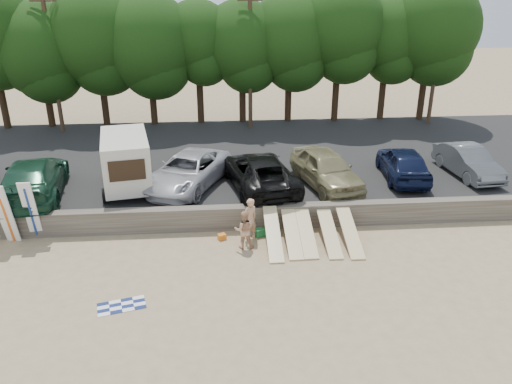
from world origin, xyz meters
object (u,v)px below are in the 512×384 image
at_px(car_4, 326,169).
at_px(cooler, 260,232).
at_px(beachgoer_b, 244,230).
at_px(car_2, 188,171).
at_px(box_trailer, 126,160).
at_px(car_1, 33,178).
at_px(beachgoer_a, 250,219).
at_px(car_6, 468,161).
at_px(car_3, 260,172).
at_px(car_5, 403,163).

height_order(car_4, cooler, car_4).
bearing_deg(cooler, beachgoer_b, -150.49).
bearing_deg(car_2, box_trailer, -154.20).
height_order(car_1, beachgoer_a, car_1).
distance_m(car_1, car_6, 20.39).
xyz_separation_m(box_trailer, beachgoer_b, (5.06, -4.65, -1.34)).
bearing_deg(car_4, beachgoer_b, -147.19).
height_order(car_1, car_6, car_1).
xyz_separation_m(car_2, beachgoer_a, (2.61, -4.04, -0.58)).
bearing_deg(car_1, beachgoer_a, 151.35).
bearing_deg(car_6, beachgoer_b, -160.89).
height_order(car_1, car_4, car_1).
xyz_separation_m(car_1, cooler, (9.74, -3.21, -1.41)).
relative_size(car_1, car_3, 1.05).
xyz_separation_m(car_6, beachgoer_a, (-11.04, -4.43, -0.54)).
bearing_deg(beachgoer_b, car_1, -22.92).
distance_m(car_1, car_3, 10.03).
relative_size(car_1, car_4, 1.21).
xyz_separation_m(box_trailer, car_6, (16.37, 0.49, -0.70)).
distance_m(car_2, car_3, 3.34).
distance_m(car_3, car_5, 7.04).
xyz_separation_m(car_3, cooler, (-0.29, -3.40, -1.33)).
distance_m(car_2, beachgoer_a, 4.84).
distance_m(car_4, cooler, 5.03).
height_order(car_3, beachgoer_a, car_3).
relative_size(car_3, car_5, 1.23).
bearing_deg(car_4, box_trailer, 164.10).
distance_m(car_3, car_6, 10.37).
height_order(box_trailer, beachgoer_a, box_trailer).
height_order(car_3, car_6, car_3).
xyz_separation_m(beachgoer_a, beachgoer_b, (-0.28, -0.70, -0.10)).
xyz_separation_m(car_2, car_4, (6.41, -0.40, 0.08)).
height_order(car_4, beachgoer_b, car_4).
xyz_separation_m(car_1, car_3, (10.03, 0.19, -0.08)).
bearing_deg(car_3, car_4, 170.62).
height_order(car_3, car_4, car_4).
bearing_deg(beachgoer_b, car_4, -131.71).
height_order(box_trailer, beachgoer_b, box_trailer).
relative_size(car_2, car_6, 1.25).
relative_size(car_2, beachgoer_a, 3.12).
relative_size(box_trailer, car_3, 0.75).
relative_size(beachgoer_b, cooler, 4.08).
xyz_separation_m(car_3, car_5, (7.01, 0.69, -0.00)).
xyz_separation_m(car_2, beachgoer_b, (2.33, -4.75, -0.69)).
bearing_deg(car_6, car_1, 177.60).
xyz_separation_m(box_trailer, car_1, (-3.99, -0.54, -0.55)).
height_order(car_1, car_3, car_1).
height_order(beachgoer_a, beachgoer_b, beachgoer_a).
bearing_deg(car_2, car_4, 20.17).
xyz_separation_m(beachgoer_a, cooler, (0.41, 0.19, -0.72)).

